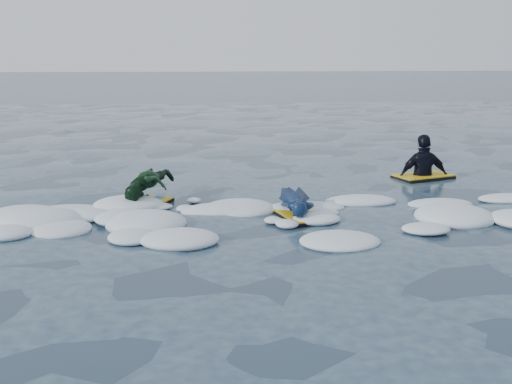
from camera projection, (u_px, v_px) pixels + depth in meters
ground at (225, 237)px, 8.77m from camera, size 120.00×120.00×0.00m
foam_band at (223, 217)px, 9.77m from camera, size 12.00×3.10×0.30m
prone_woman_unit at (296, 203)px, 9.88m from camera, size 0.76×1.47×0.36m
prone_child_unit at (149, 187)px, 10.60m from camera, size 1.04×1.50×0.54m
waiting_rider_unit at (423, 178)px, 12.60m from camera, size 1.31×1.00×1.73m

